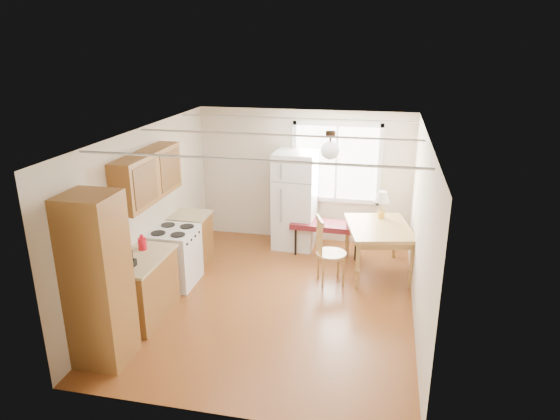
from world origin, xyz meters
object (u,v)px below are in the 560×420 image
(chair, at_px, (325,246))
(bench, at_px, (327,226))
(dining_table, at_px, (379,232))
(refrigerator, at_px, (295,200))

(chair, bearing_deg, bench, 74.82)
(bench, distance_m, dining_table, 1.10)
(dining_table, relative_size, chair, 1.35)
(dining_table, xyz_separation_m, chair, (-0.81, -0.59, -0.08))
(refrigerator, relative_size, bench, 1.39)
(refrigerator, bearing_deg, bench, -20.97)
(refrigerator, relative_size, dining_table, 1.21)
(bench, bearing_deg, refrigerator, 159.43)
(refrigerator, height_order, dining_table, refrigerator)
(bench, bearing_deg, chair, -82.18)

